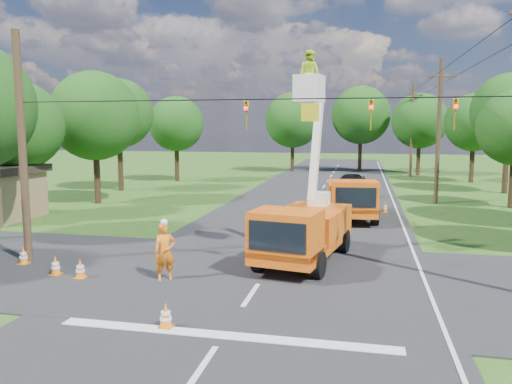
% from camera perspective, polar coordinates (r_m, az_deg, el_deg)
% --- Properties ---
extents(ground, '(140.00, 140.00, 0.00)m').
position_cam_1_polar(ground, '(35.54, 6.53, -1.30)').
color(ground, '#295419').
rests_on(ground, ground).
extents(road_main, '(12.00, 100.00, 0.06)m').
position_cam_1_polar(road_main, '(35.54, 6.53, -1.30)').
color(road_main, black).
rests_on(road_main, ground).
extents(road_cross, '(56.00, 10.00, 0.07)m').
position_cam_1_polar(road_cross, '(18.11, 0.83, -9.77)').
color(road_cross, black).
rests_on(road_cross, ground).
extents(stop_bar, '(9.00, 0.45, 0.02)m').
position_cam_1_polar(stop_bar, '(13.36, -3.73, -16.20)').
color(stop_bar, silver).
rests_on(stop_bar, ground).
extents(edge_line, '(0.12, 90.00, 0.02)m').
position_cam_1_polar(edge_line, '(35.44, 15.58, -1.55)').
color(edge_line, silver).
rests_on(edge_line, ground).
extents(bucket_truck, '(3.52, 6.79, 8.31)m').
position_cam_1_polar(bucket_truck, '(19.77, 5.48, -3.08)').
color(bucket_truck, orange).
rests_on(bucket_truck, ground).
extents(second_truck, '(3.16, 6.84, 2.48)m').
position_cam_1_polar(second_truck, '(29.62, 10.85, -0.60)').
color(second_truck, orange).
rests_on(second_truck, ground).
extents(ground_worker, '(0.89, 0.83, 2.05)m').
position_cam_1_polar(ground_worker, '(17.85, -10.38, -6.74)').
color(ground_worker, '#F94E14').
rests_on(ground_worker, ground).
extents(distant_car, '(3.10, 4.37, 1.38)m').
position_cam_1_polar(distant_car, '(44.37, 10.65, 1.25)').
color(distant_car, black).
rests_on(distant_car, ground).
extents(traffic_cone_0, '(0.38, 0.38, 0.71)m').
position_cam_1_polar(traffic_cone_0, '(13.89, -10.28, -13.76)').
color(traffic_cone_0, orange).
rests_on(traffic_cone_0, ground).
extents(traffic_cone_1, '(0.38, 0.38, 0.71)m').
position_cam_1_polar(traffic_cone_1, '(24.00, 4.55, -4.62)').
color(traffic_cone_1, orange).
rests_on(traffic_cone_1, ground).
extents(traffic_cone_2, '(0.38, 0.38, 0.71)m').
position_cam_1_polar(traffic_cone_2, '(25.42, 7.88, -3.99)').
color(traffic_cone_2, orange).
rests_on(traffic_cone_2, ground).
extents(traffic_cone_3, '(0.38, 0.38, 0.71)m').
position_cam_1_polar(traffic_cone_3, '(18.96, -19.44, -8.29)').
color(traffic_cone_3, orange).
rests_on(traffic_cone_3, ground).
extents(traffic_cone_4, '(0.38, 0.38, 0.71)m').
position_cam_1_polar(traffic_cone_4, '(19.68, -21.93, -7.83)').
color(traffic_cone_4, orange).
rests_on(traffic_cone_4, ground).
extents(traffic_cone_5, '(0.38, 0.38, 0.71)m').
position_cam_1_polar(traffic_cone_5, '(21.69, -25.05, -6.60)').
color(traffic_cone_5, orange).
rests_on(traffic_cone_5, ground).
extents(traffic_cone_6, '(0.38, 0.38, 0.71)m').
position_cam_1_polar(traffic_cone_6, '(32.44, 14.46, -1.68)').
color(traffic_cone_6, orange).
rests_on(traffic_cone_6, ground).
extents(pole_right_mid, '(1.80, 0.30, 10.00)m').
position_cam_1_polar(pole_right_mid, '(37.32, 20.15, 6.58)').
color(pole_right_mid, '#4C3823').
rests_on(pole_right_mid, ground).
extents(pole_right_far, '(1.80, 0.30, 10.00)m').
position_cam_1_polar(pole_right_far, '(57.20, 17.39, 6.83)').
color(pole_right_far, '#4C3823').
rests_on(pole_right_far, ground).
extents(pole_left, '(0.30, 0.30, 9.00)m').
position_cam_1_polar(pole_left, '(21.32, -25.14, 4.43)').
color(pole_left, '#4C3823').
rests_on(pole_left, ground).
extents(signal_span, '(18.00, 0.29, 1.07)m').
position_cam_1_polar(signal_span, '(17.01, 8.33, 9.12)').
color(signal_span, black).
rests_on(signal_span, ground).
extents(tree_left_c, '(5.20, 5.20, 8.06)m').
position_cam_1_polar(tree_left_c, '(32.71, -25.51, 6.85)').
color(tree_left_c, '#382616').
rests_on(tree_left_c, ground).
extents(tree_left_d, '(6.20, 6.20, 9.24)m').
position_cam_1_polar(tree_left_d, '(36.88, -17.96, 8.25)').
color(tree_left_d, '#382616').
rests_on(tree_left_d, ground).
extents(tree_left_e, '(5.80, 5.80, 9.41)m').
position_cam_1_polar(tree_left_e, '(43.90, -15.43, 8.63)').
color(tree_left_e, '#382616').
rests_on(tree_left_e, ground).
extents(tree_left_f, '(5.40, 5.40, 8.40)m').
position_cam_1_polar(tree_left_f, '(50.37, -9.12, 7.69)').
color(tree_left_f, '#382616').
rests_on(tree_left_f, ground).
extents(tree_right_d, '(6.00, 6.00, 9.70)m').
position_cam_1_polar(tree_right_d, '(45.45, 26.98, 8.28)').
color(tree_right_d, '#382616').
rests_on(tree_right_d, ground).
extents(tree_right_e, '(5.60, 5.60, 8.63)m').
position_cam_1_polar(tree_right_e, '(53.00, 23.67, 7.29)').
color(tree_right_e, '#382616').
rests_on(tree_right_e, ground).
extents(tree_far_a, '(6.60, 6.60, 9.50)m').
position_cam_1_polar(tree_far_a, '(60.56, 4.21, 8.18)').
color(tree_far_a, '#382616').
rests_on(tree_far_a, ground).
extents(tree_far_b, '(7.00, 7.00, 10.32)m').
position_cam_1_polar(tree_far_b, '(61.99, 11.91, 8.60)').
color(tree_far_b, '#382616').
rests_on(tree_far_b, ground).
extents(tree_far_c, '(6.20, 6.20, 9.18)m').
position_cam_1_polar(tree_far_c, '(59.29, 18.22, 7.73)').
color(tree_far_c, '#382616').
rests_on(tree_far_c, ground).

